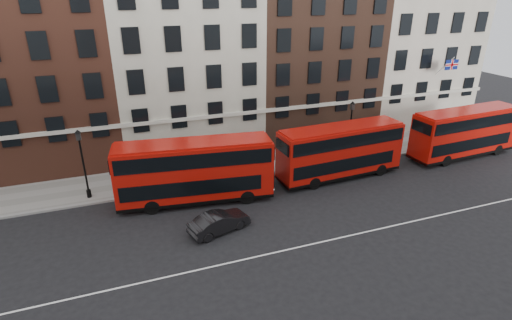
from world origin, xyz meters
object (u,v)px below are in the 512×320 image
object	(u,v)px
bus_b	(194,170)
bus_d	(464,132)
bus_c	(340,150)
traffic_light	(452,122)
car_front	(219,222)

from	to	relation	value
bus_b	bus_d	distance (m)	25.10
bus_b	bus_d	world-z (taller)	bus_b
bus_c	bus_d	size ratio (longest dim) A/B	0.98
bus_d	traffic_light	bearing A→B (deg)	63.97
car_front	bus_c	bearing A→B (deg)	-85.22
bus_d	traffic_light	world-z (taller)	bus_d
bus_c	traffic_light	world-z (taller)	bus_c
bus_b	bus_d	bearing A→B (deg)	7.56
bus_b	bus_c	bearing A→B (deg)	7.54
bus_c	car_front	size ratio (longest dim) A/B	2.64
bus_c	traffic_light	bearing A→B (deg)	7.15
bus_d	traffic_light	xyz separation A→B (m)	(1.08, 2.57, 0.02)
bus_b	bus_d	size ratio (longest dim) A/B	1.04
bus_b	bus_c	xyz separation A→B (m)	(12.02, -0.01, -0.12)
bus_c	car_front	world-z (taller)	bus_c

